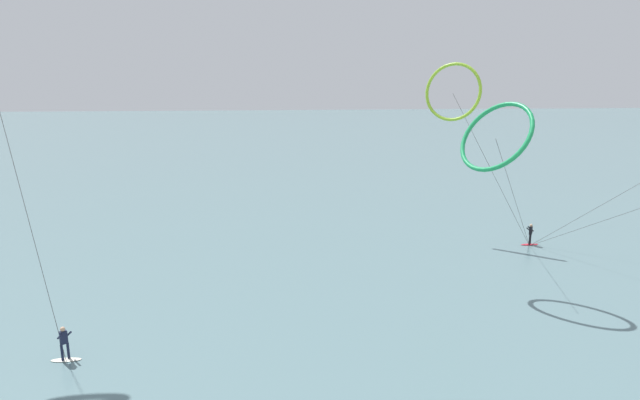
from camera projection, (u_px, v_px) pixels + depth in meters
sea_water at (280, 140)px, 111.29m from camera, size 400.00×200.00×0.08m
surfer_crimson at (530, 236)px, 42.40m from camera, size 1.40×0.73×1.70m
surfer_ivory at (65, 346)px, 25.15m from camera, size 1.40×0.73×1.70m
kite_lime at (453, 92)px, 42.71m from camera, size 7.78×5.29×14.11m
kite_emerald at (496, 136)px, 32.25m from camera, size 9.22×10.62×11.60m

